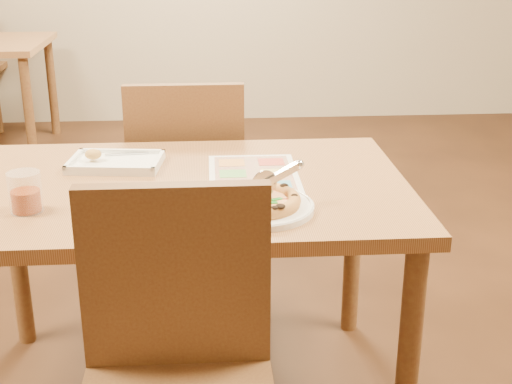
{
  "coord_description": "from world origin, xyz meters",
  "views": [
    {
      "loc": [
        0.08,
        -1.93,
        1.41
      ],
      "look_at": [
        0.2,
        -0.22,
        0.77
      ],
      "focal_mm": 50.0,
      "sensor_mm": 36.0,
      "label": 1
    }
  ],
  "objects": [
    {
      "name": "pizza",
      "position": [
        0.2,
        -0.22,
        0.75
      ],
      "size": [
        0.23,
        0.23,
        0.03
      ],
      "rotation": [
        0.0,
        0.0,
        -0.05
      ],
      "color": "#D19347",
      "rests_on": "plate"
    },
    {
      "name": "plate",
      "position": [
        0.2,
        -0.22,
        0.73
      ],
      "size": [
        0.31,
        0.31,
        0.02
      ],
      "primitive_type": "cylinder",
      "rotation": [
        0.0,
        0.0,
        0.02
      ],
      "color": "white",
      "rests_on": "dining_table"
    },
    {
      "name": "glass_tumbler",
      "position": [
        -0.39,
        -0.19,
        0.77
      ],
      "size": [
        0.08,
        0.08,
        0.11
      ],
      "rotation": [
        0.0,
        0.0,
        -0.17
      ],
      "color": "maroon",
      "rests_on": "dining_table"
    },
    {
      "name": "chair_near",
      "position": [
        0.0,
        -0.6,
        0.57
      ],
      "size": [
        0.42,
        0.42,
        0.47
      ],
      "color": "brown",
      "rests_on": "ground"
    },
    {
      "name": "menu",
      "position": [
        0.21,
        0.06,
        0.72
      ],
      "size": [
        0.26,
        0.37,
        0.0
      ],
      "primitive_type": "cube",
      "rotation": [
        0.0,
        0.0,
        -0.01
      ],
      "color": "silver",
      "rests_on": "dining_table"
    },
    {
      "name": "chair_far",
      "position": [
        -0.0,
        0.6,
        0.57
      ],
      "size": [
        0.42,
        0.42,
        0.47
      ],
      "rotation": [
        0.0,
        0.0,
        3.14
      ],
      "color": "brown",
      "rests_on": "ground"
    },
    {
      "name": "appetizer_tray",
      "position": [
        -0.21,
        0.17,
        0.73
      ],
      "size": [
        0.29,
        0.22,
        0.05
      ],
      "rotation": [
        0.0,
        0.0,
        -0.12
      ],
      "color": "white",
      "rests_on": "dining_table"
    },
    {
      "name": "dining_table",
      "position": [
        0.0,
        0.0,
        0.63
      ],
      "size": [
        1.3,
        0.85,
        0.72
      ],
      "color": "#9C6B3E",
      "rests_on": "ground"
    },
    {
      "name": "pizza_cutter",
      "position": [
        0.25,
        -0.2,
        0.8
      ],
      "size": [
        0.14,
        0.06,
        0.08
      ],
      "rotation": [
        0.0,
        0.0,
        0.38
      ],
      "color": "silver",
      "rests_on": "pizza"
    }
  ]
}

